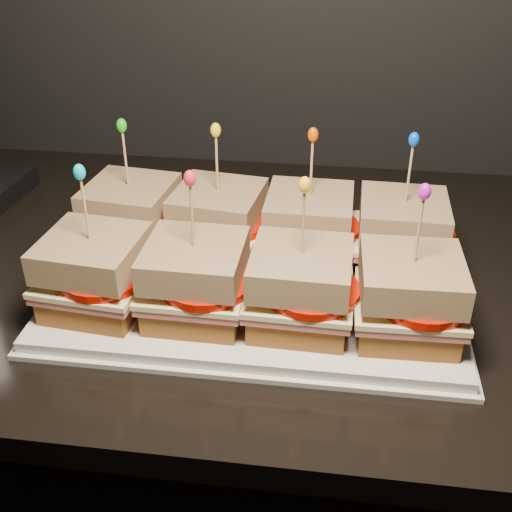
# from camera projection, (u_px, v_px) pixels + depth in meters

# --- Properties ---
(cabinet) EXTENTS (2.48, 0.61, 0.83)m
(cabinet) POSITION_uv_depth(u_px,v_px,m) (167.00, 481.00, 1.07)
(cabinet) COLOR black
(cabinet) RESTS_ON ground
(granite_slab) EXTENTS (2.52, 0.65, 0.03)m
(granite_slab) POSITION_uv_depth(u_px,v_px,m) (144.00, 262.00, 0.85)
(granite_slab) COLOR black
(granite_slab) RESTS_ON cabinet
(platter) EXTENTS (0.46, 0.28, 0.02)m
(platter) POSITION_uv_depth(u_px,v_px,m) (256.00, 290.00, 0.75)
(platter) COLOR white
(platter) RESTS_ON granite_slab
(platter_rim) EXTENTS (0.47, 0.30, 0.01)m
(platter_rim) POSITION_uv_depth(u_px,v_px,m) (256.00, 294.00, 0.75)
(platter_rim) COLOR white
(platter_rim) RESTS_ON granite_slab
(sandwich_0_bread_bot) EXTENTS (0.11, 0.11, 0.03)m
(sandwich_0_bread_bot) POSITION_uv_depth(u_px,v_px,m) (134.00, 236.00, 0.81)
(sandwich_0_bread_bot) COLOR brown
(sandwich_0_bread_bot) RESTS_ON platter
(sandwich_0_ham) EXTENTS (0.12, 0.12, 0.01)m
(sandwich_0_ham) POSITION_uv_depth(u_px,v_px,m) (133.00, 223.00, 0.80)
(sandwich_0_ham) COLOR #CD665F
(sandwich_0_ham) RESTS_ON sandwich_0_bread_bot
(sandwich_0_cheese) EXTENTS (0.12, 0.12, 0.01)m
(sandwich_0_cheese) POSITION_uv_depth(u_px,v_px,m) (132.00, 219.00, 0.80)
(sandwich_0_cheese) COLOR #F6EFA8
(sandwich_0_cheese) RESTS_ON sandwich_0_ham
(sandwich_0_tomato) EXTENTS (0.10, 0.10, 0.01)m
(sandwich_0_tomato) POSITION_uv_depth(u_px,v_px,m) (140.00, 216.00, 0.79)
(sandwich_0_tomato) COLOR #BD1104
(sandwich_0_tomato) RESTS_ON sandwich_0_cheese
(sandwich_0_bread_top) EXTENTS (0.11, 0.11, 0.03)m
(sandwich_0_bread_top) POSITION_uv_depth(u_px,v_px,m) (130.00, 198.00, 0.78)
(sandwich_0_bread_top) COLOR #562D0F
(sandwich_0_bread_top) RESTS_ON sandwich_0_tomato
(sandwich_0_pick) EXTENTS (0.00, 0.00, 0.09)m
(sandwich_0_pick) POSITION_uv_depth(u_px,v_px,m) (126.00, 162.00, 0.76)
(sandwich_0_pick) COLOR tan
(sandwich_0_pick) RESTS_ON sandwich_0_bread_top
(sandwich_0_frill) EXTENTS (0.01, 0.01, 0.02)m
(sandwich_0_frill) POSITION_uv_depth(u_px,v_px,m) (122.00, 125.00, 0.74)
(sandwich_0_frill) COLOR #1DBD12
(sandwich_0_frill) RESTS_ON sandwich_0_pick
(sandwich_1_bread_bot) EXTENTS (0.11, 0.11, 0.03)m
(sandwich_1_bread_bot) POSITION_uv_depth(u_px,v_px,m) (219.00, 242.00, 0.80)
(sandwich_1_bread_bot) COLOR brown
(sandwich_1_bread_bot) RESTS_ON platter
(sandwich_1_ham) EXTENTS (0.12, 0.12, 0.01)m
(sandwich_1_ham) POSITION_uv_depth(u_px,v_px,m) (219.00, 229.00, 0.79)
(sandwich_1_ham) COLOR #CD665F
(sandwich_1_ham) RESTS_ON sandwich_1_bread_bot
(sandwich_1_cheese) EXTENTS (0.12, 0.12, 0.01)m
(sandwich_1_cheese) POSITION_uv_depth(u_px,v_px,m) (219.00, 224.00, 0.79)
(sandwich_1_cheese) COLOR #F6EFA8
(sandwich_1_cheese) RESTS_ON sandwich_1_ham
(sandwich_1_tomato) EXTENTS (0.10, 0.10, 0.01)m
(sandwich_1_tomato) POSITION_uv_depth(u_px,v_px,m) (228.00, 222.00, 0.78)
(sandwich_1_tomato) COLOR #BD1104
(sandwich_1_tomato) RESTS_ON sandwich_1_cheese
(sandwich_1_bread_top) EXTENTS (0.11, 0.11, 0.03)m
(sandwich_1_bread_top) POSITION_uv_depth(u_px,v_px,m) (218.00, 203.00, 0.77)
(sandwich_1_bread_top) COLOR #562D0F
(sandwich_1_bread_top) RESTS_ON sandwich_1_tomato
(sandwich_1_pick) EXTENTS (0.00, 0.00, 0.09)m
(sandwich_1_pick) POSITION_uv_depth(u_px,v_px,m) (217.00, 167.00, 0.75)
(sandwich_1_pick) COLOR tan
(sandwich_1_pick) RESTS_ON sandwich_1_bread_top
(sandwich_1_frill) EXTENTS (0.01, 0.01, 0.02)m
(sandwich_1_frill) POSITION_uv_depth(u_px,v_px,m) (216.00, 130.00, 0.72)
(sandwich_1_frill) COLOR yellow
(sandwich_1_frill) RESTS_ON sandwich_1_pick
(sandwich_2_bread_bot) EXTENTS (0.10, 0.10, 0.03)m
(sandwich_2_bread_bot) POSITION_uv_depth(u_px,v_px,m) (308.00, 248.00, 0.79)
(sandwich_2_bread_bot) COLOR brown
(sandwich_2_bread_bot) RESTS_ON platter
(sandwich_2_ham) EXTENTS (0.11, 0.11, 0.01)m
(sandwich_2_ham) POSITION_uv_depth(u_px,v_px,m) (308.00, 235.00, 0.78)
(sandwich_2_ham) COLOR #CD665F
(sandwich_2_ham) RESTS_ON sandwich_2_bread_bot
(sandwich_2_cheese) EXTENTS (0.11, 0.11, 0.01)m
(sandwich_2_cheese) POSITION_uv_depth(u_px,v_px,m) (308.00, 230.00, 0.77)
(sandwich_2_cheese) COLOR #F6EFA8
(sandwich_2_cheese) RESTS_ON sandwich_2_ham
(sandwich_2_tomato) EXTENTS (0.10, 0.10, 0.01)m
(sandwich_2_tomato) POSITION_uv_depth(u_px,v_px,m) (318.00, 228.00, 0.76)
(sandwich_2_tomato) COLOR #BD1104
(sandwich_2_tomato) RESTS_ON sandwich_2_cheese
(sandwich_2_bread_top) EXTENTS (0.10, 0.10, 0.03)m
(sandwich_2_bread_top) POSITION_uv_depth(u_px,v_px,m) (309.00, 209.00, 0.76)
(sandwich_2_bread_top) COLOR #562D0F
(sandwich_2_bread_top) RESTS_ON sandwich_2_tomato
(sandwich_2_pick) EXTENTS (0.00, 0.00, 0.09)m
(sandwich_2_pick) POSITION_uv_depth(u_px,v_px,m) (311.00, 172.00, 0.74)
(sandwich_2_pick) COLOR tan
(sandwich_2_pick) RESTS_ON sandwich_2_bread_top
(sandwich_2_frill) EXTENTS (0.01, 0.01, 0.02)m
(sandwich_2_frill) POSITION_uv_depth(u_px,v_px,m) (313.00, 135.00, 0.71)
(sandwich_2_frill) COLOR #EE4603
(sandwich_2_frill) RESTS_ON sandwich_2_pick
(sandwich_3_bread_bot) EXTENTS (0.10, 0.10, 0.03)m
(sandwich_3_bread_bot) POSITION_uv_depth(u_px,v_px,m) (398.00, 254.00, 0.78)
(sandwich_3_bread_bot) COLOR brown
(sandwich_3_bread_bot) RESTS_ON platter
(sandwich_3_ham) EXTENTS (0.11, 0.11, 0.01)m
(sandwich_3_ham) POSITION_uv_depth(u_px,v_px,m) (400.00, 241.00, 0.77)
(sandwich_3_ham) COLOR #CD665F
(sandwich_3_ham) RESTS_ON sandwich_3_bread_bot
(sandwich_3_cheese) EXTENTS (0.11, 0.11, 0.01)m
(sandwich_3_cheese) POSITION_uv_depth(u_px,v_px,m) (401.00, 236.00, 0.76)
(sandwich_3_cheese) COLOR #F6EFA8
(sandwich_3_cheese) RESTS_ON sandwich_3_ham
(sandwich_3_tomato) EXTENTS (0.10, 0.10, 0.01)m
(sandwich_3_tomato) POSITION_uv_depth(u_px,v_px,m) (412.00, 234.00, 0.75)
(sandwich_3_tomato) COLOR #BD1104
(sandwich_3_tomato) RESTS_ON sandwich_3_cheese
(sandwich_3_bread_top) EXTENTS (0.10, 0.10, 0.03)m
(sandwich_3_bread_top) POSITION_uv_depth(u_px,v_px,m) (404.00, 214.00, 0.75)
(sandwich_3_bread_top) COLOR #562D0F
(sandwich_3_bread_top) RESTS_ON sandwich_3_tomato
(sandwich_3_pick) EXTENTS (0.00, 0.00, 0.09)m
(sandwich_3_pick) POSITION_uv_depth(u_px,v_px,m) (409.00, 177.00, 0.72)
(sandwich_3_pick) COLOR tan
(sandwich_3_pick) RESTS_ON sandwich_3_bread_top
(sandwich_3_frill) EXTENTS (0.01, 0.01, 0.02)m
(sandwich_3_frill) POSITION_uv_depth(u_px,v_px,m) (414.00, 139.00, 0.70)
(sandwich_3_frill) COLOR blue
(sandwich_3_frill) RESTS_ON sandwich_3_pick
(sandwich_4_bread_bot) EXTENTS (0.11, 0.11, 0.03)m
(sandwich_4_bread_bot) POSITION_uv_depth(u_px,v_px,m) (99.00, 295.00, 0.70)
(sandwich_4_bread_bot) COLOR brown
(sandwich_4_bread_bot) RESTS_ON platter
(sandwich_4_ham) EXTENTS (0.12, 0.11, 0.01)m
(sandwich_4_ham) POSITION_uv_depth(u_px,v_px,m) (96.00, 281.00, 0.69)
(sandwich_4_ham) COLOR #CD665F
(sandwich_4_ham) RESTS_ON sandwich_4_bread_bot
(sandwich_4_cheese) EXTENTS (0.12, 0.12, 0.01)m
(sandwich_4_cheese) POSITION_uv_depth(u_px,v_px,m) (96.00, 276.00, 0.69)
(sandwich_4_cheese) COLOR #F6EFA8
(sandwich_4_cheese) RESTS_ON sandwich_4_ham
(sandwich_4_tomato) EXTENTS (0.10, 0.10, 0.01)m
(sandwich_4_tomato) POSITION_uv_depth(u_px,v_px,m) (104.00, 274.00, 0.68)
(sandwich_4_tomato) COLOR #BD1104
(sandwich_4_tomato) RESTS_ON sandwich_4_cheese
(sandwich_4_bread_top) EXTENTS (0.11, 0.11, 0.03)m
(sandwich_4_bread_top) POSITION_uv_depth(u_px,v_px,m) (92.00, 253.00, 0.67)
(sandwich_4_bread_top) COLOR #562D0F
(sandwich_4_bread_top) RESTS_ON sandwich_4_tomato
(sandwich_4_pick) EXTENTS (0.00, 0.00, 0.09)m
(sandwich_4_pick) POSITION_uv_depth(u_px,v_px,m) (86.00, 213.00, 0.65)
(sandwich_4_pick) COLOR tan
(sandwich_4_pick) RESTS_ON sandwich_4_bread_top
(sandwich_4_frill) EXTENTS (0.01, 0.01, 0.02)m
(sandwich_4_frill) POSITION_uv_depth(u_px,v_px,m) (79.00, 172.00, 0.62)
(sandwich_4_frill) COLOR #0AB9C9
(sandwich_4_frill) RESTS_ON sandwich_4_pick
(sandwich_5_bread_bot) EXTENTS (0.10, 0.10, 0.03)m
(sandwich_5_bread_bot) POSITION_uv_depth(u_px,v_px,m) (197.00, 303.00, 0.69)
(sandwich_5_bread_bot) COLOR brown
(sandwich_5_bread_bot) RESTS_ON platter
(sandwich_5_ham) EXTENTS (0.11, 0.11, 0.01)m
(sandwich_5_ham) POSITION_uv_depth(u_px,v_px,m) (196.00, 289.00, 0.68)
(sandwich_5_ham) COLOR #CD665F
(sandwich_5_ham) RESTS_ON sandwich_5_bread_bot
(sandwich_5_cheese) EXTENTS (0.11, 0.11, 0.01)m
(sandwich_5_cheese) POSITION_uv_depth(u_px,v_px,m) (196.00, 284.00, 0.68)
(sandwich_5_cheese) COLOR #F6EFA8
(sandwich_5_cheese) RESTS_ON sandwich_5_ham
(sandwich_5_tomato) EXTENTS (0.10, 0.10, 0.01)m
(sandwich_5_tomato) POSITION_uv_depth(u_px,v_px,m) (206.00, 282.00, 0.66)
(sandwich_5_tomato) COLOR #BD1104
(sandwich_5_tomato) RESTS_ON sandwich_5_cheese
(sandwich_5_bread_top) EXTENTS (0.10, 0.10, 0.03)m
(sandwich_5_bread_top) POSITION_uv_depth(u_px,v_px,m) (195.00, 260.00, 0.66)
(sandwich_5_bread_top) COLOR #562D0F
(sandwich_5_bread_top) RESTS_ON sandwich_5_tomato
(sandwich_5_pick) EXTENTS (0.00, 0.00, 0.09)m
(sandwich_5_pick) POSITION_uv_depth(u_px,v_px,m) (192.00, 220.00, 0.64)
(sandwich_5_pick) COLOR tan
(sandwich_5_pick) RESTS_ON sandwich_5_bread_top
(sandwich_5_frill) EXTENTS (0.01, 0.01, 0.02)m
(sandwich_5_frill) POSITION_uv_depth(u_px,v_px,m) (190.00, 178.00, 0.61)
(sandwich_5_frill) COLOR #E62345
(sandwich_5_frill) RESTS_ON sandwich_5_pick
(sandwich_6_bread_bot) EXTENTS (0.10, 0.10, 0.03)m
(sandwich_6_bread_bot) POSITION_uv_depth(u_px,v_px,m) (299.00, 311.00, 0.68)
(sandwich_6_bread_bot) COLOR brown
(sandwich_6_bread_bot) RESTS_ON platter
(sandwich_6_ham) EXTENTS (0.11, 0.11, 0.01)m
(sandwich_6_ham) POSITION_uv_depth(u_px,v_px,m) (300.00, 297.00, 0.67)
(sandwich_6_ham) COLOR #CD665F
(sandwich_6_ham) RESTS_ON sandwich_6_bread_bot
(sandwich_6_cheese) EXTENTS (0.11, 0.11, 0.01)m
(sandwich_6_cheese) POSITION_uv_depth(u_px,v_px,m) (300.00, 292.00, 0.66)
(sandwich_6_cheese) COLOR #F6EFA8
(sandwich_6_cheese) RESTS_ON sandwich_6_ham
(sandwich_6_tomato) EXTENTS (0.10, 0.10, 0.01)m
(sandwich_6_tomato) POSITION_uv_depth(u_px,v_px,m) (312.00, 290.00, 0.65)
(sandwich_6_tomato) COLOR #BD1104
(sandwich_6_tomato) RESTS_ON sandwich_6_cheese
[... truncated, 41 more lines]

